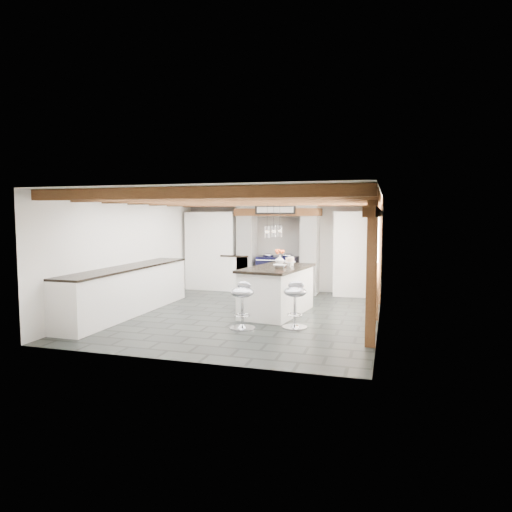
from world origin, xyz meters
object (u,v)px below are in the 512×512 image
(kitchen_island, at_px, (277,290))
(bar_stool_near, at_px, (295,299))
(range_cooker, at_px, (278,274))
(bar_stool_far, at_px, (243,300))

(kitchen_island, distance_m, bar_stool_near, 1.19)
(range_cooker, bearing_deg, kitchen_island, -76.71)
(bar_stool_near, bearing_deg, kitchen_island, 107.44)
(kitchen_island, bearing_deg, bar_stool_far, -92.28)
(bar_stool_near, relative_size, bar_stool_far, 1.00)
(kitchen_island, bearing_deg, bar_stool_near, -52.70)
(kitchen_island, xyz_separation_m, bar_stool_far, (-0.27, -1.35, 0.03))
(bar_stool_near, xyz_separation_m, bar_stool_far, (-0.83, -0.30, 0.00))
(range_cooker, height_order, bar_stool_near, range_cooker)
(range_cooker, distance_m, bar_stool_near, 3.69)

